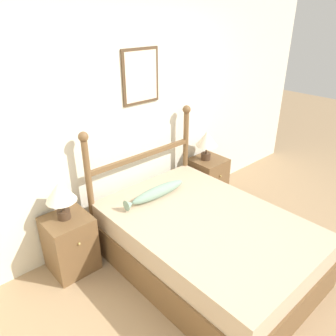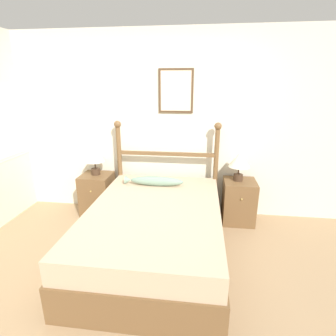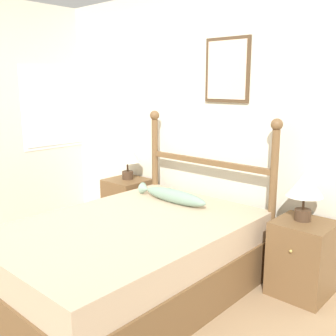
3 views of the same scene
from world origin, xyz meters
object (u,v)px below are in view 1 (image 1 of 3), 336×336
object	(u,v)px
bed	(206,243)
nightstand_right	(207,179)
table_lamp_left	(60,193)
fish_pillow	(156,193)
table_lamp_right	(207,140)
nightstand_left	(70,244)

from	to	relation	value
bed	nightstand_right	distance (m)	1.35
table_lamp_left	fish_pillow	xyz separation A→B (m)	(0.91, -0.28, -0.23)
bed	fish_pillow	world-z (taller)	fish_pillow
table_lamp_left	table_lamp_right	bearing A→B (deg)	0.17
bed	table_lamp_left	xyz separation A→B (m)	(-1.02, 0.91, 0.58)
bed	table_lamp_left	distance (m)	1.49
table_lamp_right	nightstand_left	bearing A→B (deg)	-179.30
table_lamp_left	fish_pillow	size ratio (longest dim) A/B	0.51
bed	nightstand_left	distance (m)	1.35
table_lamp_right	fish_pillow	world-z (taller)	table_lamp_right
bed	table_lamp_right	distance (m)	1.47
nightstand_right	fish_pillow	xyz separation A→B (m)	(-1.13, -0.26, 0.35)
nightstand_left	fish_pillow	bearing A→B (deg)	-16.20
nightstand_right	nightstand_left	bearing A→B (deg)	180.00
table_lamp_left	fish_pillow	world-z (taller)	table_lamp_left
nightstand_left	table_lamp_left	size ratio (longest dim) A/B	1.54
nightstand_left	table_lamp_left	bearing A→B (deg)	105.23
nightstand_left	table_lamp_left	distance (m)	0.57
nightstand_left	table_lamp_right	bearing A→B (deg)	0.70
bed	nightstand_left	xyz separation A→B (m)	(-1.02, 0.89, 0.01)
nightstand_right	table_lamp_right	world-z (taller)	table_lamp_right
bed	table_lamp_right	size ratio (longest dim) A/B	5.28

